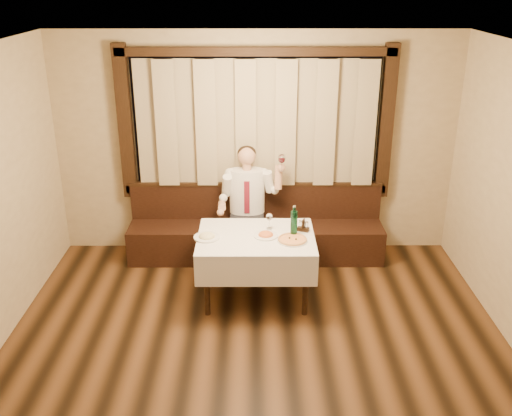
{
  "coord_description": "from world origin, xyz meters",
  "views": [
    {
      "loc": [
        -0.02,
        -3.9,
        3.39
      ],
      "look_at": [
        0.0,
        1.9,
        1.0
      ],
      "focal_mm": 40.0,
      "sensor_mm": 36.0,
      "label": 1
    }
  ],
  "objects_px": {
    "cruet_caddy": "(303,227)",
    "seated_man": "(248,197)",
    "green_bottle": "(294,223)",
    "pizza": "(292,240)",
    "banquette": "(256,233)",
    "pasta_red": "(266,233)",
    "pasta_cream": "(207,235)",
    "dining_table": "(256,244)"
  },
  "relations": [
    {
      "from": "pasta_cream",
      "to": "cruet_caddy",
      "type": "relative_size",
      "value": 2.02
    },
    {
      "from": "pasta_red",
      "to": "green_bottle",
      "type": "distance_m",
      "value": 0.33
    },
    {
      "from": "pasta_red",
      "to": "green_bottle",
      "type": "xyz_separation_m",
      "value": [
        0.3,
        0.03,
        0.11
      ]
    },
    {
      "from": "pasta_red",
      "to": "pasta_cream",
      "type": "height_order",
      "value": "pasta_cream"
    },
    {
      "from": "banquette",
      "to": "cruet_caddy",
      "type": "distance_m",
      "value": 1.15
    },
    {
      "from": "green_bottle",
      "to": "pizza",
      "type": "bearing_deg",
      "value": -99.01
    },
    {
      "from": "pasta_red",
      "to": "pasta_cream",
      "type": "xyz_separation_m",
      "value": [
        -0.64,
        -0.04,
        0.0
      ]
    },
    {
      "from": "pasta_cream",
      "to": "cruet_caddy",
      "type": "distance_m",
      "value": 1.07
    },
    {
      "from": "banquette",
      "to": "pasta_cream",
      "type": "height_order",
      "value": "banquette"
    },
    {
      "from": "cruet_caddy",
      "to": "seated_man",
      "type": "xyz_separation_m",
      "value": [
        -0.62,
        0.81,
        0.04
      ]
    },
    {
      "from": "pasta_cream",
      "to": "seated_man",
      "type": "xyz_separation_m",
      "value": [
        0.43,
        0.99,
        0.05
      ]
    },
    {
      "from": "pasta_cream",
      "to": "seated_man",
      "type": "distance_m",
      "value": 1.08
    },
    {
      "from": "green_bottle",
      "to": "seated_man",
      "type": "relative_size",
      "value": 0.23
    },
    {
      "from": "seated_man",
      "to": "cruet_caddy",
      "type": "bearing_deg",
      "value": -52.29
    },
    {
      "from": "pizza",
      "to": "green_bottle",
      "type": "xyz_separation_m",
      "value": [
        0.02,
        0.15,
        0.13
      ]
    },
    {
      "from": "pasta_red",
      "to": "seated_man",
      "type": "bearing_deg",
      "value": 102.38
    },
    {
      "from": "green_bottle",
      "to": "cruet_caddy",
      "type": "bearing_deg",
      "value": 43.1
    },
    {
      "from": "pasta_cream",
      "to": "green_bottle",
      "type": "distance_m",
      "value": 0.95
    },
    {
      "from": "pasta_cream",
      "to": "seated_man",
      "type": "bearing_deg",
      "value": 66.57
    },
    {
      "from": "pasta_cream",
      "to": "seated_man",
      "type": "height_order",
      "value": "seated_man"
    },
    {
      "from": "banquette",
      "to": "cruet_caddy",
      "type": "height_order",
      "value": "banquette"
    },
    {
      "from": "pasta_red",
      "to": "cruet_caddy",
      "type": "bearing_deg",
      "value": 18.24
    },
    {
      "from": "pasta_cream",
      "to": "green_bottle",
      "type": "height_order",
      "value": "green_bottle"
    },
    {
      "from": "pizza",
      "to": "dining_table",
      "type": "bearing_deg",
      "value": 161.73
    },
    {
      "from": "dining_table",
      "to": "green_bottle",
      "type": "relative_size",
      "value": 3.71
    },
    {
      "from": "dining_table",
      "to": "seated_man",
      "type": "height_order",
      "value": "seated_man"
    },
    {
      "from": "pasta_cream",
      "to": "pasta_red",
      "type": "bearing_deg",
      "value": 3.86
    },
    {
      "from": "banquette",
      "to": "green_bottle",
      "type": "relative_size",
      "value": 9.36
    },
    {
      "from": "pasta_red",
      "to": "green_bottle",
      "type": "relative_size",
      "value": 0.78
    },
    {
      "from": "pizza",
      "to": "cruet_caddy",
      "type": "bearing_deg",
      "value": 61.81
    },
    {
      "from": "pasta_cream",
      "to": "banquette",
      "type": "bearing_deg",
      "value": 63.81
    },
    {
      "from": "banquette",
      "to": "seated_man",
      "type": "relative_size",
      "value": 2.19
    },
    {
      "from": "banquette",
      "to": "green_bottle",
      "type": "xyz_separation_m",
      "value": [
        0.41,
        -1.0,
        0.59
      ]
    },
    {
      "from": "pizza",
      "to": "pasta_cream",
      "type": "bearing_deg",
      "value": 175.44
    },
    {
      "from": "cruet_caddy",
      "to": "seated_man",
      "type": "relative_size",
      "value": 0.1
    },
    {
      "from": "dining_table",
      "to": "green_bottle",
      "type": "height_order",
      "value": "green_bottle"
    },
    {
      "from": "banquette",
      "to": "dining_table",
      "type": "distance_m",
      "value": 1.08
    },
    {
      "from": "dining_table",
      "to": "green_bottle",
      "type": "xyz_separation_m",
      "value": [
        0.41,
        0.02,
        0.25
      ]
    },
    {
      "from": "pizza",
      "to": "pasta_red",
      "type": "height_order",
      "value": "pasta_red"
    },
    {
      "from": "pasta_cream",
      "to": "pizza",
      "type": "bearing_deg",
      "value": -4.56
    },
    {
      "from": "seated_man",
      "to": "dining_table",
      "type": "bearing_deg",
      "value": -83.75
    },
    {
      "from": "banquette",
      "to": "cruet_caddy",
      "type": "xyz_separation_m",
      "value": [
        0.52,
        -0.9,
        0.49
      ]
    }
  ]
}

